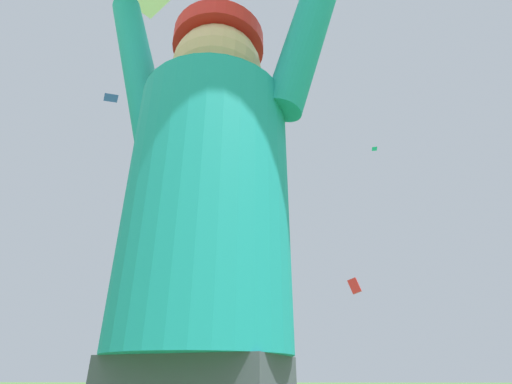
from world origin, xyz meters
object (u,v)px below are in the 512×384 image
at_px(distant_kite_red_mid_left, 355,286).
at_px(distant_kite_magenta_low_left, 178,142).
at_px(marker_flag, 275,345).
at_px(kite_flyer_person, 203,289).
at_px(distant_kite_teal_far_center, 374,149).
at_px(distant_kite_blue_overhead_distant, 111,97).
at_px(distant_kite_white_high_right, 191,236).

height_order(distant_kite_red_mid_left, distant_kite_magenta_low_left, distant_kite_magenta_low_left).
bearing_deg(distant_kite_magenta_low_left, distant_kite_red_mid_left, 22.30).
relative_size(distant_kite_magenta_low_left, marker_flag, 0.65).
bearing_deg(marker_flag, kite_flyer_person, -91.34).
distance_m(distant_kite_red_mid_left, marker_flag, 26.81).
distance_m(distant_kite_teal_far_center, marker_flag, 32.34).
bearing_deg(distant_kite_magenta_low_left, marker_flag, -65.85).
xyz_separation_m(kite_flyer_person, distant_kite_blue_overhead_distant, (-10.82, 19.00, 17.29)).
relative_size(distant_kite_teal_far_center, marker_flag, 0.43).
distance_m(distant_kite_red_mid_left, distant_kite_white_high_right, 16.04).
relative_size(distant_kite_red_mid_left, distant_kite_blue_overhead_distant, 1.36).
bearing_deg(distant_kite_white_high_right, distant_kite_blue_overhead_distant, -134.41).
bearing_deg(distant_kite_teal_far_center, kite_flyer_person, -109.09).
relative_size(kite_flyer_person, distant_kite_blue_overhead_distant, 1.72).
bearing_deg(distant_kite_white_high_right, kite_flyer_person, -77.05).
height_order(distant_kite_teal_far_center, marker_flag, distant_kite_teal_far_center).
xyz_separation_m(distant_kite_teal_far_center, marker_flag, (-10.67, -23.02, -20.06)).
relative_size(kite_flyer_person, distant_kite_teal_far_center, 2.71).
xyz_separation_m(distant_kite_red_mid_left, marker_flag, (-7.44, -24.88, -6.67)).
distance_m(distant_kite_white_high_right, distant_kite_teal_far_center, 21.36).
bearing_deg(distant_kite_red_mid_left, marker_flag, -106.65).
bearing_deg(distant_kite_magenta_low_left, distant_kite_white_high_right, -44.89).
bearing_deg(kite_flyer_person, distant_kite_teal_far_center, 70.91).
relative_size(distant_kite_red_mid_left, distant_kite_teal_far_center, 2.14).
distance_m(distant_kite_blue_overhead_distant, distant_kite_white_high_right, 11.24).
relative_size(distant_kite_white_high_right, marker_flag, 0.86).
xyz_separation_m(distant_kite_red_mid_left, distant_kite_blue_overhead_distant, (-18.45, -14.24, 10.13)).
distance_m(distant_kite_blue_overhead_distant, marker_flag, 22.73).
bearing_deg(distant_kite_blue_overhead_distant, distant_kite_teal_far_center, 29.74).
bearing_deg(kite_flyer_person, distant_kite_white_high_right, 102.95).
xyz_separation_m(distant_kite_magenta_low_left, distant_kite_teal_far_center, (18.93, 4.58, 1.78)).
bearing_deg(distant_kite_teal_far_center, distant_kite_blue_overhead_distant, -150.26).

